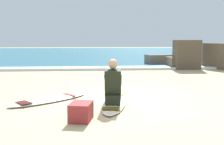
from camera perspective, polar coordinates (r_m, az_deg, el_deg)
The scene contains 8 objects.
ground_plane at distance 6.38m, azimuth 1.17°, elevation -6.11°, with size 80.00×80.00×0.00m, color #CCB584.
sea at distance 26.73m, azimuth -3.18°, elevation 3.99°, with size 80.00×28.00×0.10m, color teal.
breaking_foam at distance 13.08m, azimuth -1.77°, elevation 0.88°, with size 80.00×0.90×0.11m, color white.
surfboard_main at distance 6.26m, azimuth 0.46°, elevation -6.02°, with size 0.90×2.39×0.08m.
surfer_seated at distance 5.94m, azimuth 0.21°, elevation -2.80°, with size 0.41×0.73×0.95m.
surfboard_spare_near at distance 6.65m, azimuth -12.68°, elevation -5.43°, with size 1.88×1.74×0.08m.
rock_outcrop_distant at distance 14.41m, azimuth 18.15°, elevation 3.03°, with size 4.71×3.48×1.38m.
beach_bag at distance 4.99m, azimuth -6.37°, elevation -7.99°, with size 0.36×0.48×0.32m, color maroon.
Camera 1 is at (-0.62, -6.18, 1.45)m, focal length 44.59 mm.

